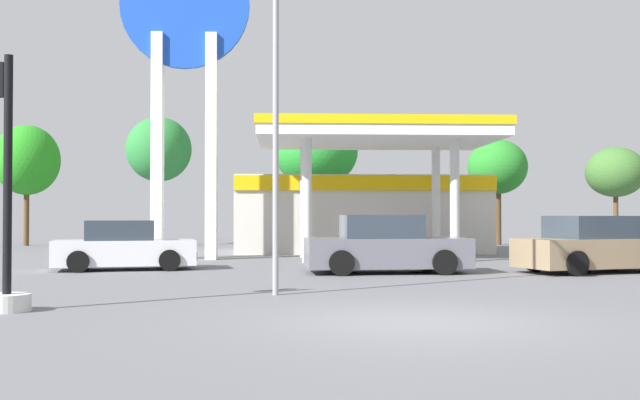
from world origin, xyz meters
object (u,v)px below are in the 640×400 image
object	(u,v)px
station_pole_sign	(185,29)
car_1	(386,247)
tree_3	(497,168)
car_2	(595,247)
tree_4	(616,172)
tree_2	(316,152)
car_0	(124,247)
tree_1	(159,150)
traffic_signal_1	(6,239)
corner_streetlamp	(276,83)
tree_0	(27,160)

from	to	relation	value
station_pole_sign	car_1	world-z (taller)	station_pole_sign
station_pole_sign	tree_3	world-z (taller)	station_pole_sign
car_1	tree_3	distance (m)	21.24
station_pole_sign	car_2	size ratio (longest dim) A/B	2.73
car_2	tree_4	world-z (taller)	tree_4
tree_2	car_1	bearing A→B (deg)	-86.63
station_pole_sign	car_0	world-z (taller)	station_pole_sign
tree_3	tree_1	bearing A→B (deg)	-179.56
tree_4	tree_1	bearing A→B (deg)	-179.25
car_1	traffic_signal_1	size ratio (longest dim) A/B	1.07
car_0	traffic_signal_1	xyz separation A→B (m)	(0.07, -9.44, 0.53)
car_0	corner_streetlamp	size ratio (longest dim) A/B	0.61
tree_4	tree_3	bearing A→B (deg)	-178.38
station_pole_sign	tree_1	xyz separation A→B (m)	(-2.98, 12.51, -3.26)
tree_1	tree_3	xyz separation A→B (m)	(17.85, 0.14, -0.85)
car_2	tree_0	world-z (taller)	tree_0
car_2	tree_1	xyz separation A→B (m)	(-15.09, 19.11, 4.26)
car_1	tree_0	size ratio (longest dim) A/B	0.72
station_pole_sign	tree_1	world-z (taller)	station_pole_sign
traffic_signal_1	corner_streetlamp	distance (m)	5.71
tree_2	tree_3	world-z (taller)	tree_2
station_pole_sign	traffic_signal_1	bearing A→B (deg)	-93.95
tree_2	tree_3	distance (m)	9.70
traffic_signal_1	tree_1	distance (m)	27.27
tree_1	tree_2	distance (m)	8.18
traffic_signal_1	tree_2	size ratio (longest dim) A/B	0.62
tree_1	tree_2	bearing A→B (deg)	1.24
tree_1	tree_0	bearing A→B (deg)	178.23
station_pole_sign	tree_2	distance (m)	14.11
car_2	tree_0	xyz separation A→B (m)	(-21.90, 19.32, 3.71)
tree_3	corner_streetlamp	xyz separation A→B (m)	(-11.47, -24.96, 0.05)
station_pole_sign	tree_1	distance (m)	13.27
station_pole_sign	tree_4	world-z (taller)	station_pole_sign
tree_1	tree_2	world-z (taller)	tree_2
car_1	tree_3	world-z (taller)	tree_3
car_1	tree_1	world-z (taller)	tree_1
station_pole_sign	tree_3	size ratio (longest dim) A/B	2.29
tree_0	car_2	bearing A→B (deg)	-41.41
tree_1	corner_streetlamp	size ratio (longest dim) A/B	0.97
car_2	tree_2	world-z (taller)	tree_2
tree_0	tree_3	size ratio (longest dim) A/B	1.12
station_pole_sign	tree_4	xyz separation A→B (m)	(21.35, 12.83, -4.34)
car_0	tree_1	size ratio (longest dim) A/B	0.63
car_1	tree_2	size ratio (longest dim) A/B	0.67
station_pole_sign	car_1	bearing A→B (deg)	-45.75
car_0	traffic_signal_1	bearing A→B (deg)	-89.59
station_pole_sign	tree_1	bearing A→B (deg)	103.39
tree_1	tree_2	xyz separation A→B (m)	(8.18, 0.18, -0.05)
traffic_signal_1	tree_0	xyz separation A→B (m)	(-8.80, 27.15, 3.24)
station_pole_sign	corner_streetlamp	distance (m)	13.40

